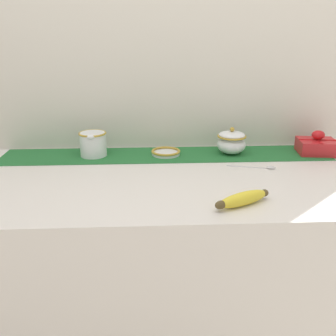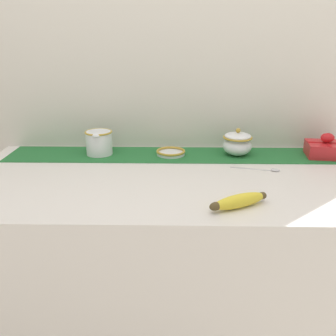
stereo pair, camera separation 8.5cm
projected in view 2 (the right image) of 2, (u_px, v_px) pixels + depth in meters
name	position (u px, v px, depth m)	size (l,w,h in m)	color
countertop	(170.00, 277.00, 1.50)	(1.50, 0.75, 0.86)	silver
back_wall	(171.00, 71.00, 1.61)	(2.30, 0.04, 2.40)	silver
table_runner	(171.00, 155.00, 1.59)	(1.38, 0.22, 0.00)	#236B33
cream_pitcher	(99.00, 142.00, 1.58)	(0.12, 0.13, 0.10)	white
sugar_bowl	(237.00, 143.00, 1.57)	(0.12, 0.12, 0.12)	white
small_dish	(171.00, 152.00, 1.59)	(0.12, 0.12, 0.02)	white
banana	(239.00, 201.00, 1.10)	(0.19, 0.12, 0.04)	yellow
spoon	(270.00, 170.00, 1.41)	(0.18, 0.06, 0.01)	silver
gift_box	(326.00, 149.00, 1.56)	(0.17, 0.15, 0.10)	red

